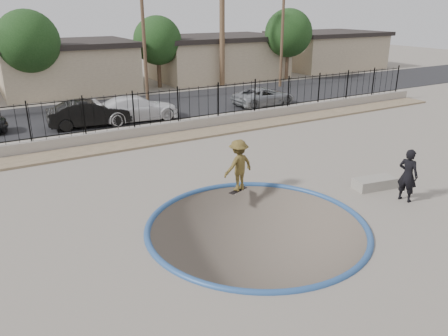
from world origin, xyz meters
TOP-DOWN VIEW (x-y plane):
  - ground at (0.00, 12.00)m, footprint 120.00×120.00m
  - bowl_pit at (0.00, -1.00)m, footprint 6.84×6.84m
  - coping_ring at (0.00, -1.00)m, footprint 7.04×7.04m
  - rock_strip at (0.00, 9.20)m, footprint 42.00×1.60m
  - retaining_wall at (0.00, 10.30)m, footprint 42.00×0.45m
  - fence at (0.00, 10.30)m, footprint 40.00×0.04m
  - street at (0.00, 17.00)m, footprint 90.00×8.00m
  - house_center at (0.00, 26.50)m, footprint 10.60×8.60m
  - house_east at (14.00, 26.50)m, footprint 12.60×8.60m
  - house_east_far at (28.00, 26.50)m, footprint 11.60×8.60m
  - utility_pole_mid at (4.00, 19.00)m, footprint 1.70×0.24m
  - utility_pole_right at (16.00, 19.00)m, footprint 1.70×0.24m
  - street_tree_left at (-3.00, 23.00)m, footprint 4.32×4.32m
  - street_tree_mid at (7.00, 24.00)m, footprint 3.96×3.96m
  - street_tree_right at (19.00, 22.00)m, footprint 4.32×4.32m
  - skater at (0.92, 1.60)m, footprint 1.34×0.91m
  - skateboard at (0.92, 1.60)m, footprint 0.88×0.49m
  - videographer at (5.65, -2.00)m, footprint 0.60×0.78m
  - concrete_ledge at (5.59, -0.68)m, footprint 1.70×0.97m
  - car_b at (-1.45, 13.80)m, footprint 4.66×1.97m
  - car_c at (1.36, 13.81)m, footprint 5.11×2.24m
  - car_d at (10.37, 13.40)m, footprint 4.61×2.32m

SIDE VIEW (x-z plane):
  - ground at x=0.00m, z-range -2.20..0.00m
  - bowl_pit at x=0.00m, z-range -0.90..0.90m
  - coping_ring at x=0.00m, z-range -0.10..0.10m
  - street at x=0.00m, z-range 0.00..0.04m
  - rock_strip at x=0.00m, z-range 0.00..0.11m
  - skateboard at x=0.92m, z-range 0.02..0.10m
  - concrete_ledge at x=5.59m, z-range 0.00..0.40m
  - retaining_wall at x=0.00m, z-range 0.00..0.60m
  - car_d at x=10.37m, z-range 0.04..1.29m
  - car_c at x=1.36m, z-range 0.04..1.50m
  - car_b at x=-1.45m, z-range 0.04..1.53m
  - videographer at x=5.65m, z-range 0.00..1.91m
  - skater at x=0.92m, z-range 0.00..1.92m
  - fence at x=0.00m, z-range 0.60..2.40m
  - house_east at x=14.00m, z-range 0.02..3.92m
  - house_east_far at x=28.00m, z-range 0.02..3.92m
  - house_center at x=0.00m, z-range 0.02..3.92m
  - street_tree_mid at x=7.00m, z-range 0.92..6.75m
  - street_tree_left at x=-3.00m, z-range 1.01..7.37m
  - street_tree_right at x=19.00m, z-range 1.01..7.37m
  - utility_pole_right at x=16.00m, z-range 0.20..9.20m
  - utility_pole_mid at x=4.00m, z-range 0.21..9.71m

